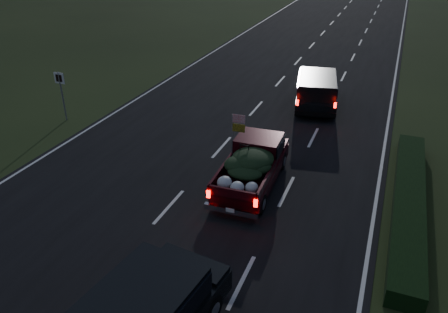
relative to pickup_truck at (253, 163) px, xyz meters
The scene contains 6 objects.
ground 3.51m from the pickup_truck, 130.98° to the right, with size 120.00×120.00×0.00m, color black.
road_asphalt 3.51m from the pickup_truck, 130.98° to the right, with size 14.00×120.00×0.02m, color black.
hedge_row 5.63m from the pickup_truck, ahead, with size 1.00×10.00×0.60m, color black.
route_sign 11.02m from the pickup_truck, 167.17° to the left, with size 0.55×0.08×2.50m.
pickup_truck is the anchor object (origin of this frame).
lead_suv 8.95m from the pickup_truck, 85.71° to the left, with size 2.86×5.14×1.40m.
Camera 1 is at (6.47, -11.11, 8.77)m, focal length 35.00 mm.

